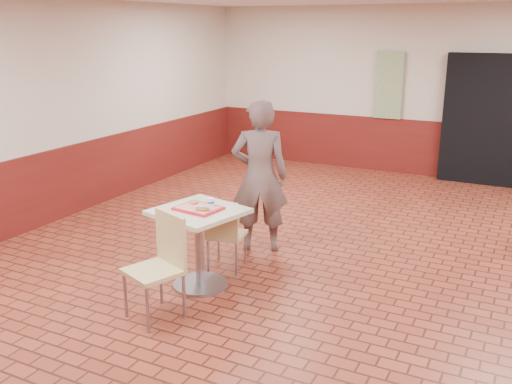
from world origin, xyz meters
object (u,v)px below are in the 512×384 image
at_px(main_table, 199,235).
at_px(serving_tray, 198,208).
at_px(customer, 260,176).
at_px(chair_main_back, 225,231).
at_px(ring_donut, 194,202).
at_px(paper_cup, 211,202).
at_px(long_john_donut, 202,209).
at_px(chair_main_front, 161,261).

relative_size(main_table, serving_tray, 1.95).
height_order(customer, serving_tray, customer).
bearing_deg(chair_main_back, customer, -104.75).
xyz_separation_m(chair_main_back, customer, (0.06, 0.74, 0.45)).
distance_m(chair_main_back, customer, 0.87).
bearing_deg(main_table, chair_main_back, 86.72).
bearing_deg(main_table, ring_donut, 142.39).
distance_m(chair_main_back, ring_donut, 0.59).
bearing_deg(main_table, paper_cup, 32.08).
bearing_deg(customer, paper_cup, 67.32).
xyz_separation_m(customer, ring_donut, (-0.20, -1.13, -0.03)).
relative_size(chair_main_back, long_john_donut, 5.30).
bearing_deg(long_john_donut, paper_cup, 85.73).
bearing_deg(long_john_donut, chair_main_back, 97.19).
relative_size(chair_main_back, customer, 0.45).
relative_size(chair_main_front, long_john_donut, 6.27).
distance_m(customer, serving_tray, 1.22).
relative_size(chair_main_front, serving_tray, 2.27).
relative_size(customer, paper_cup, 20.01).
height_order(customer, long_john_donut, customer).
bearing_deg(customer, chair_main_front, 64.15).
height_order(chair_main_front, long_john_donut, chair_main_front).
relative_size(serving_tray, ring_donut, 4.35).
xyz_separation_m(chair_main_front, chair_main_back, (0.01, 1.16, -0.09)).
xyz_separation_m(main_table, chair_main_front, (0.01, -0.68, -0.02)).
bearing_deg(ring_donut, chair_main_front, -80.88).
bearing_deg(chair_main_back, chair_main_front, 79.47).
height_order(chair_main_front, customer, customer).
xyz_separation_m(customer, paper_cup, (0.02, -1.14, -0.00)).
bearing_deg(chair_main_back, paper_cup, 91.39).
distance_m(customer, long_john_donut, 1.29).
bearing_deg(paper_cup, main_table, -147.92).
distance_m(chair_main_front, serving_tray, 0.75).
bearing_deg(long_john_donut, ring_donut, 141.63).
distance_m(serving_tray, ring_donut, 0.14).
relative_size(chair_main_back, ring_donut, 8.34).
xyz_separation_m(chair_main_back, long_john_donut, (0.07, -0.55, 0.43)).
height_order(main_table, paper_cup, paper_cup).
bearing_deg(long_john_donut, main_table, 140.78).
bearing_deg(main_table, chair_main_front, -88.86).
height_order(main_table, long_john_donut, long_john_donut).
distance_m(customer, paper_cup, 1.15).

